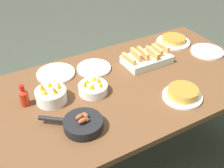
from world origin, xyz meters
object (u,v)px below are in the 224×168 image
object	(u,v)px
fruit_bowl_mango	(51,95)
frittata_plate_center	(173,41)
empty_plate_far_left	(94,68)
melon_tray	(147,58)
skillet	(82,124)
empty_plate_near_front	(207,51)
hot_sauce_bottle	(24,96)
frittata_plate_side	(183,94)
fruit_bowl_citrus	(93,88)
empty_plate_far_right	(56,73)

from	to	relation	value
fruit_bowl_mango	frittata_plate_center	bearing A→B (deg)	11.24
empty_plate_far_left	fruit_bowl_mango	xyz separation A→B (m)	(-0.35, -0.17, 0.03)
melon_tray	skillet	distance (m)	0.72
empty_plate_near_front	hot_sauce_bottle	xyz separation A→B (m)	(-1.27, 0.07, 0.05)
skillet	hot_sauce_bottle	xyz separation A→B (m)	(-0.19, 0.31, 0.03)
empty_plate_near_front	fruit_bowl_mango	world-z (taller)	fruit_bowl_mango
hot_sauce_bottle	skillet	bearing A→B (deg)	-58.40
melon_tray	frittata_plate_side	distance (m)	0.41
empty_plate_near_front	hot_sauce_bottle	bearing A→B (deg)	177.06
empty_plate_far_left	fruit_bowl_mango	distance (m)	0.39
fruit_bowl_mango	fruit_bowl_citrus	xyz separation A→B (m)	(0.23, -0.04, -0.01)
fruit_bowl_mango	hot_sauce_bottle	xyz separation A→B (m)	(-0.13, 0.04, 0.02)
empty_plate_far_right	hot_sauce_bottle	distance (m)	0.32
melon_tray	frittata_plate_side	size ratio (longest dim) A/B	1.41
melon_tray	empty_plate_far_left	distance (m)	0.35
frittata_plate_center	fruit_bowl_citrus	world-z (taller)	fruit_bowl_citrus
skillet	frittata_plate_center	bearing A→B (deg)	-115.06
skillet	fruit_bowl_citrus	distance (m)	0.29
frittata_plate_side	empty_plate_far_left	distance (m)	0.58
frittata_plate_center	empty_plate_far_right	size ratio (longest dim) A/B	1.04
frittata_plate_side	fruit_bowl_mango	xyz separation A→B (m)	(-0.64, 0.33, 0.01)
skillet	fruit_bowl_citrus	size ratio (longest dim) A/B	1.68
frittata_plate_side	empty_plate_far_right	distance (m)	0.78
frittata_plate_side	fruit_bowl_citrus	bearing A→B (deg)	144.62
fruit_bowl_citrus	hot_sauce_bottle	world-z (taller)	hot_sauce_bottle
melon_tray	empty_plate_far_left	size ratio (longest dim) A/B	1.43
empty_plate_far_right	fruit_bowl_mango	world-z (taller)	fruit_bowl_mango
melon_tray	skillet	world-z (taller)	melon_tray
melon_tray	frittata_plate_side	world-z (taller)	melon_tray
frittata_plate_side	empty_plate_near_front	world-z (taller)	frittata_plate_side
frittata_plate_side	fruit_bowl_mango	world-z (taller)	fruit_bowl_mango
frittata_plate_center	empty_plate_near_front	bearing A→B (deg)	-63.60
empty_plate_far_left	fruit_bowl_citrus	xyz separation A→B (m)	(-0.12, -0.22, 0.02)
hot_sauce_bottle	empty_plate_near_front	bearing A→B (deg)	-2.94
empty_plate_near_front	empty_plate_far_left	world-z (taller)	same
frittata_plate_side	empty_plate_far_right	bearing A→B (deg)	133.00
skillet	fruit_bowl_citrus	xyz separation A→B (m)	(0.17, 0.23, 0.00)
frittata_plate_center	fruit_bowl_citrus	xyz separation A→B (m)	(-0.79, -0.25, 0.01)
empty_plate_near_front	empty_plate_far_left	size ratio (longest dim) A/B	1.05
empty_plate_near_front	empty_plate_far_left	xyz separation A→B (m)	(-0.79, 0.20, 0.00)
skillet	empty_plate_near_front	bearing A→B (deg)	-128.50
fruit_bowl_mango	hot_sauce_bottle	distance (m)	0.14
frittata_plate_side	empty_plate_far_right	size ratio (longest dim) A/B	0.93
skillet	frittata_plate_side	bearing A→B (deg)	-147.13
frittata_plate_side	empty_plate_near_front	bearing A→B (deg)	31.67
empty_plate_far_left	fruit_bowl_citrus	bearing A→B (deg)	-118.26
empty_plate_near_front	fruit_bowl_citrus	xyz separation A→B (m)	(-0.90, -0.02, 0.02)
fruit_bowl_mango	melon_tray	bearing A→B (deg)	6.00
melon_tray	fruit_bowl_mango	bearing A→B (deg)	-174.00
empty_plate_far_left	melon_tray	bearing A→B (deg)	-16.54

